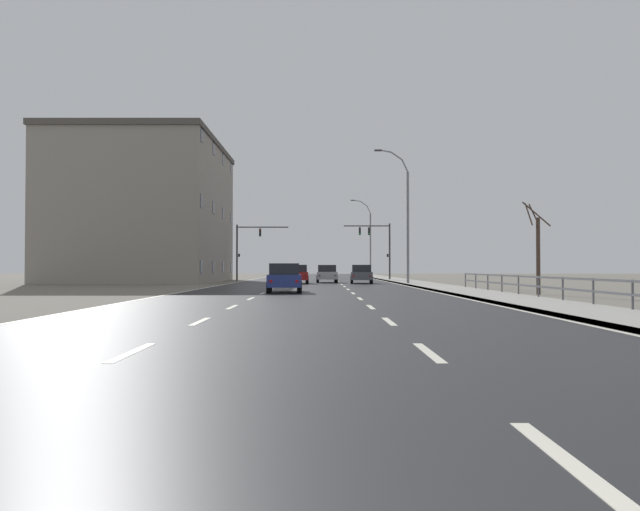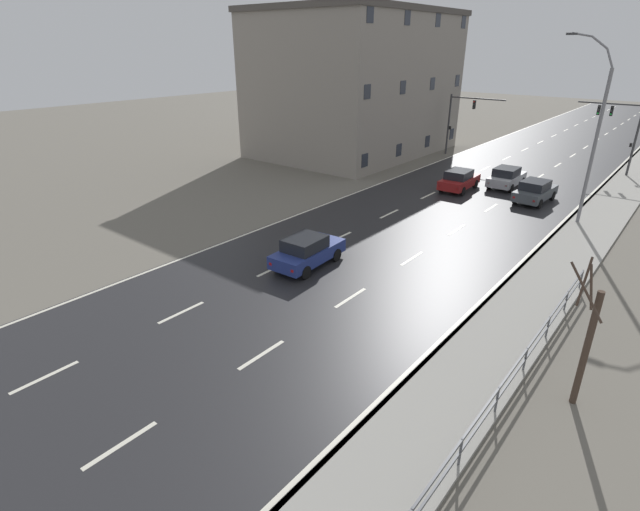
% 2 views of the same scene
% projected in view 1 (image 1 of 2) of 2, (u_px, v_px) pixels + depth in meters
% --- Properties ---
extents(ground_plane, '(160.00, 160.00, 0.12)m').
position_uv_depth(ground_plane, '(313.00, 284.00, 50.04)').
color(ground_plane, '#666056').
extents(road_asphalt_strip, '(14.00, 120.00, 0.03)m').
position_uv_depth(road_asphalt_strip, '(315.00, 280.00, 62.04)').
color(road_asphalt_strip, '#232326').
rests_on(road_asphalt_strip, ground).
extents(sidewalk_right, '(3.00, 120.00, 0.12)m').
position_uv_depth(sidewalk_right, '(397.00, 280.00, 62.03)').
color(sidewalk_right, gray).
rests_on(sidewalk_right, ground).
extents(guardrail, '(0.07, 30.67, 1.00)m').
position_uv_depth(guardrail, '(564.00, 285.00, 22.82)').
color(guardrail, '#515459').
rests_on(guardrail, ground).
extents(street_lamp_midground, '(2.74, 0.24, 10.76)m').
position_uv_depth(street_lamp_midground, '(407.00, 218.00, 47.68)').
color(street_lamp_midground, slate).
rests_on(street_lamp_midground, ground).
extents(street_lamp_distant, '(2.84, 0.24, 10.74)m').
position_uv_depth(street_lamp_distant, '(370.00, 239.00, 83.07)').
color(street_lamp_distant, slate).
rests_on(street_lamp_distant, ground).
extents(traffic_signal_right, '(4.88, 0.36, 5.94)m').
position_uv_depth(traffic_signal_right, '(379.00, 241.00, 62.76)').
color(traffic_signal_right, '#38383A').
rests_on(traffic_signal_right, ground).
extents(traffic_signal_left, '(5.36, 0.36, 5.75)m').
position_uv_depth(traffic_signal_left, '(248.00, 243.00, 61.77)').
color(traffic_signal_left, '#38383A').
rests_on(traffic_signal_left, ground).
extents(car_near_left, '(1.95, 4.16, 1.57)m').
position_uv_depth(car_near_left, '(298.00, 274.00, 49.98)').
color(car_near_left, maroon).
rests_on(car_near_left, ground).
extents(car_near_right, '(1.86, 4.11, 1.57)m').
position_uv_depth(car_near_right, '(328.00, 274.00, 53.01)').
color(car_near_right, '#B7B7BC').
rests_on(car_near_right, ground).
extents(car_far_left, '(2.00, 4.18, 1.57)m').
position_uv_depth(car_far_left, '(285.00, 278.00, 32.43)').
color(car_far_left, navy).
rests_on(car_far_left, ground).
extents(car_far_right, '(2.01, 4.19, 1.57)m').
position_uv_depth(car_far_right, '(363.00, 274.00, 50.45)').
color(car_far_right, '#474C51').
rests_on(car_far_right, ground).
extents(brick_building, '(14.00, 19.17, 13.21)m').
position_uv_depth(brick_building, '(147.00, 212.00, 57.09)').
color(brick_building, gray).
rests_on(brick_building, ground).
extents(bare_tree_mid, '(1.20, 1.42, 4.63)m').
position_uv_depth(bare_tree_mid, '(539.00, 251.00, 29.97)').
color(bare_tree_mid, '#423328').
rests_on(bare_tree_mid, ground).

